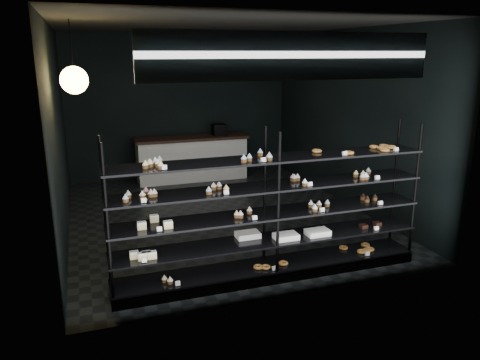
{
  "coord_description": "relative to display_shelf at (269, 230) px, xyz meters",
  "views": [
    {
      "loc": [
        -2.16,
        -7.53,
        2.79
      ],
      "look_at": [
        -0.24,
        -1.9,
        1.16
      ],
      "focal_mm": 35.0,
      "sensor_mm": 36.0,
      "label": 1
    }
  ],
  "objects": [
    {
      "name": "service_counter",
      "position": [
        0.18,
        4.95,
        -0.13
      ],
      "size": [
        2.5,
        0.65,
        1.23
      ],
      "color": "silver",
      "rests_on": "room"
    },
    {
      "name": "display_shelf",
      "position": [
        0.0,
        0.0,
        0.0
      ],
      "size": [
        4.0,
        0.5,
        1.91
      ],
      "color": "black",
      "rests_on": "room"
    },
    {
      "name": "pendant_lamp",
      "position": [
        -2.15,
        1.25,
        1.82
      ],
      "size": [
        0.34,
        0.34,
        0.9
      ],
      "color": "black",
      "rests_on": "room"
    },
    {
      "name": "room",
      "position": [
        0.05,
        2.45,
        0.97
      ],
      "size": [
        5.01,
        6.01,
        3.2
      ],
      "color": "black",
      "rests_on": "ground"
    },
    {
      "name": "signage",
      "position": [
        0.05,
        -0.48,
        2.12
      ],
      "size": [
        3.3,
        0.05,
        0.5
      ],
      "color": "#0D0F42",
      "rests_on": "room"
    }
  ]
}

